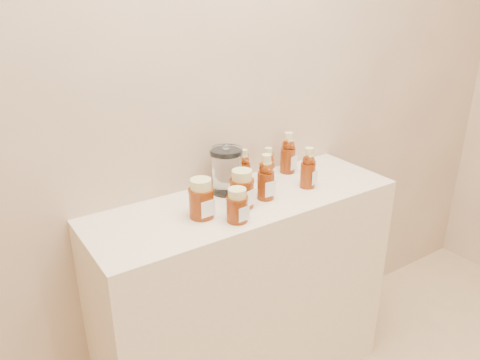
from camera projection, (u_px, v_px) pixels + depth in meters
wall_back at (216, 69)px, 1.71m from camera, size 3.50×0.02×2.70m
display_table at (246, 299)px, 1.91m from camera, size 1.20×0.40×0.90m
bear_bottle_back_left at (244, 164)px, 1.85m from camera, size 0.06×0.06×0.16m
bear_bottle_back_mid at (268, 163)px, 1.86m from camera, size 0.07×0.07×0.16m
bear_bottle_back_right at (288, 150)px, 1.95m from camera, size 0.08×0.08×0.20m
bear_bottle_front_left at (266, 174)px, 1.71m from camera, size 0.07×0.07×0.20m
bear_bottle_front_right at (308, 165)px, 1.81m from camera, size 0.08×0.08×0.18m
honey_jar_left at (201, 198)px, 1.58m from camera, size 0.09×0.09×0.14m
honey_jar_back at (242, 189)px, 1.66m from camera, size 0.11×0.11×0.14m
honey_jar_front at (237, 205)px, 1.56m from camera, size 0.08×0.08×0.12m
glass_canister at (226, 169)px, 1.76m from camera, size 0.16×0.16×0.19m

